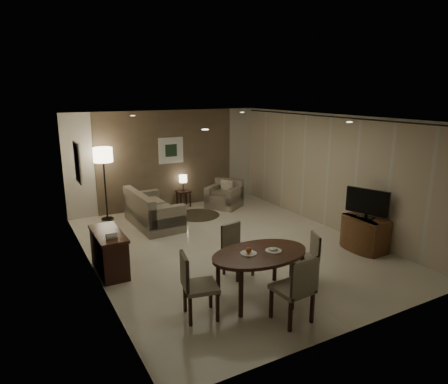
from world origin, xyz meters
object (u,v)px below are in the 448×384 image
chair_left (201,286)px  chair_right (304,258)px  sofa (153,208)px  side_table (184,198)px  dining_table (259,275)px  console_desk (109,252)px  chair_near (292,288)px  chair_far (238,251)px  armchair (224,194)px  floor_lamp (105,184)px  tv_cabinet (365,233)px

chair_left → chair_right: (2.06, 0.18, -0.07)m
sofa → side_table: bearing=-50.2°
dining_table → console_desk: bearing=131.8°
sofa → chair_near: bearing=-178.2°
chair_far → console_desk: bearing=136.7°
console_desk → chair_near: 3.46m
chair_right → sofa: 4.28m
console_desk → chair_right: (2.87, -1.99, 0.05)m
sofa → side_table: sofa is taller
armchair → dining_table: bearing=-55.8°
floor_lamp → chair_near: bearing=-78.1°
dining_table → chair_right: size_ratio=1.93×
chair_far → chair_right: size_ratio=1.09×
tv_cabinet → sofa: (-3.33, 3.59, 0.08)m
chair_right → floor_lamp: floor_lamp is taller
sofa → armchair: (2.26, 0.54, -0.05)m
chair_right → console_desk: bearing=-104.7°
tv_cabinet → chair_right: chair_right is taller
dining_table → chair_near: 0.79m
console_desk → chair_left: (0.81, -2.17, 0.12)m
chair_far → floor_lamp: 4.57m
chair_left → floor_lamp: size_ratio=0.53×
side_table → armchair: bearing=-32.4°
dining_table → floor_lamp: size_ratio=0.87×
side_table → chair_near: bearing=-98.7°
tv_cabinet → floor_lamp: (-4.24, 4.58, 0.58)m
tv_cabinet → chair_far: (-2.91, 0.24, 0.11)m
floor_lamp → tv_cabinet: bearing=-47.2°
chair_far → chair_left: size_ratio=0.93×
sofa → chair_left: bearing=167.8°
console_desk → dining_table: 2.81m
console_desk → floor_lamp: bearing=78.0°
dining_table → chair_right: chair_right is taller
sofa → side_table: 1.74m
console_desk → chair_near: chair_near is taller
side_table → sofa: bearing=-138.0°
chair_left → chair_right: 2.07m
tv_cabinet → armchair: bearing=104.5°
chair_right → floor_lamp: 5.55m
tv_cabinet → side_table: (-2.05, 4.75, -0.12)m
chair_far → floor_lamp: floor_lamp is taller
dining_table → side_table: bearing=79.7°
tv_cabinet → floor_lamp: bearing=132.8°
console_desk → floor_lamp: size_ratio=0.65×
tv_cabinet → chair_right: 2.08m
tv_cabinet → console_desk: bearing=162.9°
tv_cabinet → chair_far: 2.92m
sofa → tv_cabinet: bearing=-139.4°
chair_far → chair_left: 1.48m
chair_right → chair_left: bearing=-64.9°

